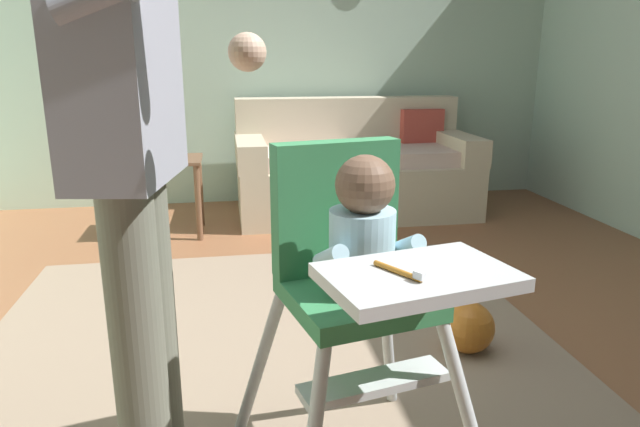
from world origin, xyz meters
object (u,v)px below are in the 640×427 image
at_px(toy_ball, 468,327).
at_px(adult_standing, 131,151).
at_px(couch, 354,170).
at_px(high_chair, 358,259).
at_px(side_table, 172,179).
at_px(sippy_cup, 164,151).

bearing_deg(toy_ball, adult_standing, -156.13).
bearing_deg(adult_standing, couch, 75.80).
xyz_separation_m(high_chair, adult_standing, (-0.56, 0.09, 0.29)).
bearing_deg(toy_ball, high_chair, -135.13).
relative_size(adult_standing, side_table, 3.20).
xyz_separation_m(couch, sippy_cup, (-1.37, -0.36, 0.24)).
height_order(high_chair, adult_standing, adult_standing).
relative_size(couch, adult_standing, 1.07).
relative_size(high_chair, adult_standing, 0.57).
bearing_deg(high_chair, side_table, -176.76).
distance_m(couch, high_chair, 2.92).
xyz_separation_m(adult_standing, side_table, (-0.13, 2.37, -0.56)).
bearing_deg(side_table, sippy_cup, 180.00).
height_order(couch, adult_standing, adult_standing).
bearing_deg(couch, high_chair, -12.79).
distance_m(adult_standing, sippy_cup, 2.41).
relative_size(adult_standing, sippy_cup, 16.65).
distance_m(couch, side_table, 1.38).
distance_m(adult_standing, toy_ball, 1.54).
height_order(high_chair, sippy_cup, high_chair).
xyz_separation_m(side_table, sippy_cup, (-0.04, 0.00, 0.19)).
bearing_deg(sippy_cup, side_table, -0.00).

